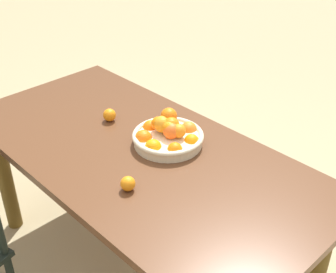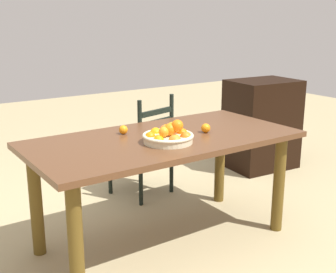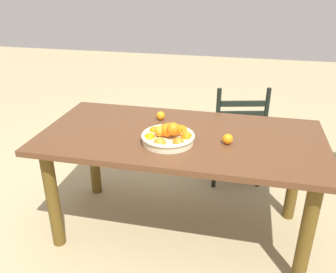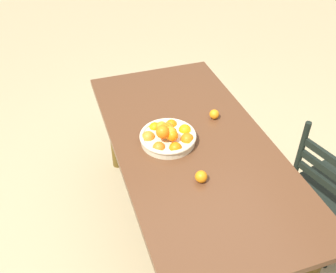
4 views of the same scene
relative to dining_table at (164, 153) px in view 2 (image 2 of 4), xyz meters
name	(u,v)px [view 2 (image 2 of 4)]	position (x,y,z in m)	size (l,w,h in m)	color
ground_plane	(164,240)	(0.00, 0.00, -0.66)	(12.00, 12.00, 0.00)	tan
dining_table	(164,153)	(0.00, 0.00, 0.00)	(1.82, 0.89, 0.77)	#56341E
chair_near_window	(144,148)	(0.34, 0.82, -0.22)	(0.54, 0.54, 0.90)	black
cabinet	(262,124)	(1.75, 0.78, -0.19)	(0.69, 0.50, 0.93)	black
fruit_bowl	(169,135)	(-0.05, -0.14, 0.16)	(0.33, 0.33, 0.15)	beige
orange_loose_0	(206,128)	(0.30, -0.07, 0.15)	(0.06, 0.06, 0.06)	orange
orange_loose_1	(123,130)	(-0.19, 0.22, 0.15)	(0.06, 0.06, 0.06)	orange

